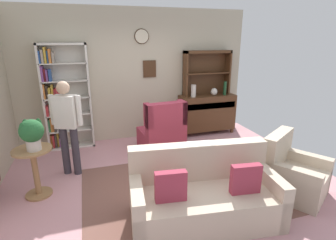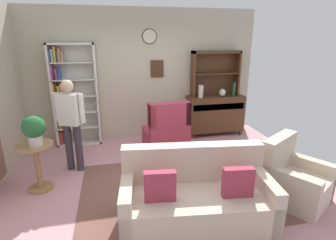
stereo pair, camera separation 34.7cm
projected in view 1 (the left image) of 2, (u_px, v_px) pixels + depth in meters
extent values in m
cube|color=#C68C93|center=(166.00, 181.00, 4.23)|extent=(5.40, 4.60, 0.02)
cube|color=#BCB299|center=(137.00, 76.00, 5.75)|extent=(5.00, 0.06, 2.80)
cylinder|color=beige|center=(142.00, 36.00, 5.50)|extent=(0.28, 0.03, 0.28)
torus|color=#382314|center=(142.00, 36.00, 5.50)|extent=(0.31, 0.02, 0.31)
cube|color=#422816|center=(150.00, 69.00, 5.74)|extent=(0.28, 0.03, 0.36)
cube|color=brown|center=(184.00, 188.00, 4.01)|extent=(2.97, 2.15, 0.01)
cube|color=silver|center=(44.00, 99.00, 5.13)|extent=(0.04, 0.30, 2.10)
cube|color=silver|center=(90.00, 96.00, 5.38)|extent=(0.04, 0.30, 2.10)
cube|color=silver|center=(61.00, 44.00, 4.95)|extent=(0.90, 0.30, 0.04)
cube|color=silver|center=(73.00, 145.00, 5.56)|extent=(0.90, 0.30, 0.04)
cube|color=silver|center=(68.00, 96.00, 5.39)|extent=(0.90, 0.01, 2.10)
cube|color=silver|center=(71.00, 129.00, 5.46)|extent=(0.86, 0.30, 0.02)
cube|color=#CC7233|center=(52.00, 141.00, 5.39)|extent=(0.04, 0.11, 0.25)
cube|color=#B22D33|center=(54.00, 140.00, 5.40)|extent=(0.03, 0.22, 0.26)
cube|color=#3F3833|center=(56.00, 140.00, 5.41)|extent=(0.03, 0.17, 0.28)
cube|color=gold|center=(58.00, 139.00, 5.42)|extent=(0.04, 0.12, 0.29)
cube|color=#723F7F|center=(61.00, 141.00, 5.44)|extent=(0.04, 0.21, 0.19)
cube|color=#CC7233|center=(62.00, 140.00, 5.45)|extent=(0.02, 0.24, 0.24)
cube|color=silver|center=(69.00, 114.00, 5.36)|extent=(0.86, 0.30, 0.02)
cube|color=#337247|center=(50.00, 125.00, 5.29)|extent=(0.04, 0.13, 0.25)
cube|color=#CC7233|center=(52.00, 124.00, 5.29)|extent=(0.03, 0.17, 0.28)
cube|color=#CC7233|center=(54.00, 126.00, 5.31)|extent=(0.03, 0.15, 0.20)
cube|color=#3F3833|center=(55.00, 125.00, 5.32)|extent=(0.04, 0.22, 0.24)
cube|color=silver|center=(67.00, 98.00, 5.26)|extent=(0.86, 0.30, 0.02)
cube|color=#B22D33|center=(48.00, 110.00, 5.19)|extent=(0.04, 0.23, 0.19)
cube|color=gray|center=(50.00, 110.00, 5.21)|extent=(0.04, 0.10, 0.19)
cube|color=#B22D33|center=(52.00, 109.00, 5.21)|extent=(0.02, 0.15, 0.23)
cube|color=gold|center=(54.00, 110.00, 5.23)|extent=(0.02, 0.17, 0.20)
cube|color=#284C8C|center=(56.00, 110.00, 5.24)|extent=(0.04, 0.23, 0.19)
cube|color=silver|center=(65.00, 81.00, 5.15)|extent=(0.86, 0.30, 0.02)
cube|color=#CC7233|center=(45.00, 92.00, 5.08)|extent=(0.03, 0.20, 0.28)
cube|color=#3F3833|center=(47.00, 92.00, 5.09)|extent=(0.04, 0.12, 0.25)
cube|color=gold|center=(50.00, 93.00, 5.11)|extent=(0.04, 0.22, 0.21)
cube|color=gold|center=(52.00, 91.00, 5.12)|extent=(0.04, 0.16, 0.26)
cube|color=#B22D33|center=(55.00, 93.00, 5.14)|extent=(0.03, 0.19, 0.19)
cube|color=#B22D33|center=(57.00, 93.00, 5.15)|extent=(0.03, 0.21, 0.21)
cube|color=#B22D33|center=(59.00, 93.00, 5.16)|extent=(0.04, 0.13, 0.20)
cube|color=#337247|center=(61.00, 90.00, 5.16)|extent=(0.03, 0.10, 0.29)
cube|color=silver|center=(63.00, 63.00, 5.05)|extent=(0.86, 0.30, 0.02)
cube|color=#723F7F|center=(42.00, 74.00, 4.98)|extent=(0.04, 0.22, 0.29)
cube|color=#B22D33|center=(45.00, 75.00, 5.00)|extent=(0.03, 0.11, 0.23)
cube|color=#723F7F|center=(47.00, 75.00, 5.01)|extent=(0.03, 0.21, 0.22)
cube|color=#284C8C|center=(50.00, 75.00, 5.02)|extent=(0.04, 0.16, 0.23)
cube|color=#284C8C|center=(40.00, 57.00, 4.89)|extent=(0.03, 0.19, 0.23)
cube|color=gray|center=(43.00, 56.00, 4.90)|extent=(0.04, 0.20, 0.25)
cube|color=gold|center=(45.00, 55.00, 4.90)|extent=(0.04, 0.20, 0.29)
cube|color=#284C8C|center=(48.00, 57.00, 4.93)|extent=(0.02, 0.16, 0.22)
cube|color=#CC7233|center=(50.00, 56.00, 4.93)|extent=(0.04, 0.18, 0.26)
cube|color=gray|center=(53.00, 58.00, 4.95)|extent=(0.04, 0.16, 0.20)
cube|color=#4C2D19|center=(207.00, 112.00, 6.22)|extent=(1.30, 0.45, 0.82)
cube|color=#4C2D19|center=(185.00, 136.00, 6.03)|extent=(0.06, 0.06, 0.10)
cube|color=#4C2D19|center=(232.00, 130.00, 6.37)|extent=(0.06, 0.06, 0.10)
cube|color=#4C2D19|center=(180.00, 131.00, 6.35)|extent=(0.06, 0.06, 0.10)
cube|color=#4C2D19|center=(224.00, 126.00, 6.69)|extent=(0.06, 0.06, 0.10)
cube|color=#3D2414|center=(211.00, 106.00, 5.96)|extent=(1.20, 0.01, 0.14)
cube|color=#4C2D19|center=(185.00, 74.00, 5.87)|extent=(0.04, 0.26, 1.00)
cube|color=#4C2D19|center=(228.00, 72.00, 6.17)|extent=(0.04, 0.26, 1.00)
cube|color=#4C2D19|center=(208.00, 52.00, 5.88)|extent=(1.10, 0.26, 0.06)
cube|color=#4C2D19|center=(207.00, 73.00, 6.02)|extent=(1.06, 0.26, 0.02)
cube|color=#4C2D19|center=(205.00, 72.00, 6.14)|extent=(1.10, 0.01, 1.00)
cylinder|color=beige|center=(193.00, 91.00, 5.87)|extent=(0.11, 0.11, 0.27)
ellipsoid|color=beige|center=(214.00, 92.00, 6.05)|extent=(0.15, 0.15, 0.17)
cylinder|color=#194223|center=(225.00, 88.00, 6.08)|extent=(0.07, 0.07, 0.32)
cube|color=beige|center=(204.00, 205.00, 3.26)|extent=(1.89, 1.06, 0.42)
cube|color=beige|center=(198.00, 161.00, 3.43)|extent=(1.81, 0.42, 0.48)
cube|color=beige|center=(137.00, 206.00, 3.09)|extent=(0.24, 0.86, 0.60)
cube|color=beige|center=(267.00, 192.00, 3.37)|extent=(0.24, 0.86, 0.60)
cube|color=#A33347|center=(171.00, 186.00, 2.95)|extent=(0.37, 0.14, 0.36)
cube|color=#A33347|center=(246.00, 179.00, 3.11)|extent=(0.37, 0.14, 0.36)
cube|color=white|center=(199.00, 144.00, 3.36)|extent=(0.38, 0.22, 0.00)
cube|color=beige|center=(295.00, 182.00, 3.82)|extent=(1.05, 1.06, 0.40)
cube|color=beige|center=(278.00, 148.00, 3.87)|extent=(0.73, 0.55, 0.48)
cube|color=beige|center=(289.00, 186.00, 3.57)|extent=(0.53, 0.74, 0.55)
cube|color=beige|center=(302.00, 169.00, 4.01)|extent=(0.53, 0.74, 0.55)
cube|color=#A33347|center=(161.00, 140.00, 5.34)|extent=(0.85, 0.87, 0.42)
cube|color=#A33347|center=(166.00, 119.00, 4.92)|extent=(0.80, 0.27, 0.63)
cube|color=#A33347|center=(182.00, 112.00, 5.05)|extent=(0.13, 0.29, 0.44)
cube|color=#A33347|center=(148.00, 116.00, 4.80)|extent=(0.13, 0.29, 0.44)
cylinder|color=#997047|center=(32.00, 150.00, 3.64)|extent=(0.52, 0.52, 0.03)
cylinder|color=#997047|center=(36.00, 173.00, 3.74)|extent=(0.08, 0.08, 0.70)
cylinder|color=#997047|center=(39.00, 194.00, 3.84)|extent=(0.36, 0.36, 0.03)
cylinder|color=beige|center=(34.00, 145.00, 3.57)|extent=(0.18, 0.18, 0.15)
sphere|color=#235B2D|center=(31.00, 131.00, 3.51)|extent=(0.31, 0.31, 0.31)
ellipsoid|color=#235B2D|center=(23.00, 131.00, 3.41)|extent=(0.09, 0.06, 0.22)
ellipsoid|color=#235B2D|center=(26.00, 127.00, 3.55)|extent=(0.09, 0.06, 0.22)
ellipsoid|color=#235B2D|center=(39.00, 126.00, 3.59)|extent=(0.09, 0.06, 0.22)
cylinder|color=#38333D|center=(65.00, 151.00, 4.35)|extent=(0.16, 0.16, 0.82)
cylinder|color=#38333D|center=(76.00, 151.00, 4.33)|extent=(0.16, 0.16, 0.82)
cube|color=silver|center=(66.00, 112.00, 4.14)|extent=(0.39, 0.32, 0.52)
sphere|color=tan|center=(63.00, 88.00, 4.03)|extent=(0.26, 0.26, 0.20)
cylinder|color=silver|center=(52.00, 110.00, 4.16)|extent=(0.11, 0.11, 0.48)
cylinder|color=silver|center=(79.00, 110.00, 4.11)|extent=(0.11, 0.11, 0.48)
cube|color=#4C2D19|center=(193.00, 160.00, 4.04)|extent=(0.80, 0.50, 0.03)
cube|color=#4C2D19|center=(174.00, 183.00, 3.79)|extent=(0.05, 0.05, 0.39)
cube|color=#4C2D19|center=(220.00, 175.00, 4.00)|extent=(0.05, 0.05, 0.39)
cube|color=#4C2D19|center=(165.00, 169.00, 4.19)|extent=(0.05, 0.05, 0.39)
cube|color=#4C2D19|center=(208.00, 163.00, 4.40)|extent=(0.05, 0.05, 0.39)
cube|color=#CC7233|center=(190.00, 161.00, 3.94)|extent=(0.14, 0.10, 0.02)
cube|color=#B22D33|center=(191.00, 159.00, 3.95)|extent=(0.17, 0.11, 0.02)
cube|color=gold|center=(190.00, 158.00, 3.93)|extent=(0.15, 0.11, 0.02)
cube|color=#B22D33|center=(190.00, 157.00, 3.92)|extent=(0.17, 0.11, 0.03)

